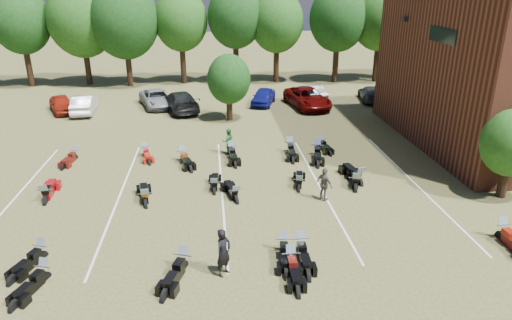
{
  "coord_description": "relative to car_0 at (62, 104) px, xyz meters",
  "views": [
    {
      "loc": [
        -3.4,
        -17.72,
        9.79
      ],
      "look_at": [
        -1.18,
        4.0,
        1.2
      ],
      "focal_mm": 32.0,
      "sensor_mm": 36.0,
      "label": 1
    }
  ],
  "objects": [
    {
      "name": "person_green",
      "position": [
        12.77,
        -10.73,
        0.12
      ],
      "size": [
        0.89,
        0.77,
        1.58
      ],
      "primitive_type": "imported",
      "rotation": [
        0.0,
        0.0,
        3.4
      ],
      "color": "#296F2E",
      "rests_on": "ground"
    },
    {
      "name": "motorcycle_19",
      "position": [
        16.53,
        -10.87,
        -0.67
      ],
      "size": [
        0.92,
        2.45,
        1.34
      ],
      "primitive_type": null,
      "rotation": [
        0.0,
        0.0,
        -0.07
      ],
      "color": "black",
      "rests_on": "ground"
    },
    {
      "name": "person_black",
      "position": [
        12.06,
        -22.99,
        0.23
      ],
      "size": [
        0.76,
        0.78,
        1.81
      ],
      "primitive_type": "imported",
      "rotation": [
        0.0,
        0.0,
        0.83
      ],
      "color": "black",
      "rests_on": "ground"
    },
    {
      "name": "motorcycle_14",
      "position": [
        3.75,
        -10.8,
        -0.67
      ],
      "size": [
        1.01,
        2.14,
        1.15
      ],
      "primitive_type": null,
      "rotation": [
        0.0,
        0.0,
        -0.18
      ],
      "color": "#4C0D0A",
      "rests_on": "ground"
    },
    {
      "name": "car_2",
      "position": [
        7.37,
        1.04,
        0.01
      ],
      "size": [
        3.62,
        5.36,
        1.36
      ],
      "primitive_type": "imported",
      "rotation": [
        0.0,
        0.0,
        0.3
      ],
      "color": "gray",
      "rests_on": "ground"
    },
    {
      "name": "ground",
      "position": [
        15.2,
        -19.01,
        -0.67
      ],
      "size": [
        160.0,
        160.0,
        0.0
      ],
      "primitive_type": "plane",
      "color": "brown",
      "rests_on": "ground"
    },
    {
      "name": "motorcycle_13",
      "position": [
        18.88,
        -16.61,
        -0.67
      ],
      "size": [
        1.32,
        2.56,
        1.37
      ],
      "primitive_type": null,
      "rotation": [
        0.0,
        0.0,
        2.91
      ],
      "color": "black",
      "rests_on": "ground"
    },
    {
      "name": "motorcycle_15",
      "position": [
        7.79,
        -10.56,
        -0.67
      ],
      "size": [
        1.16,
        2.16,
        1.15
      ],
      "primitive_type": null,
      "rotation": [
        0.0,
        0.0,
        0.26
      ],
      "color": "#9A180B",
      "rests_on": "ground"
    },
    {
      "name": "parking_lines",
      "position": [
        12.2,
        -16.01,
        -0.66
      ],
      "size": [
        20.1,
        14.0,
        0.01
      ],
      "color": "silver",
      "rests_on": "ground"
    },
    {
      "name": "car_0",
      "position": [
        0.0,
        0.0,
        0.0
      ],
      "size": [
        3.06,
        4.24,
        1.34
      ],
      "primitive_type": "imported",
      "rotation": [
        0.0,
        0.0,
        0.42
      ],
      "color": "maroon",
      "rests_on": "ground"
    },
    {
      "name": "motorcycle_11",
      "position": [
        16.06,
        -16.32,
        -0.67
      ],
      "size": [
        1.08,
        2.22,
        1.18
      ],
      "primitive_type": null,
      "rotation": [
        0.0,
        0.0,
        2.94
      ],
      "color": "black",
      "rests_on": "ground"
    },
    {
      "name": "car_5",
      "position": [
        20.4,
        1.42,
        0.07
      ],
      "size": [
        2.36,
        4.68,
        1.47
      ],
      "primitive_type": "imported",
      "rotation": [
        0.0,
        0.0,
        3.33
      ],
      "color": "#AEADA9",
      "rests_on": "ground"
    },
    {
      "name": "motorcycle_18",
      "position": [
        18.05,
        -11.61,
        -0.67
      ],
      "size": [
        1.25,
        2.59,
        1.39
      ],
      "primitive_type": null,
      "rotation": [
        0.0,
        0.0,
        -0.19
      ],
      "color": "black",
      "rests_on": "ground"
    },
    {
      "name": "young_tree_near_building",
      "position": [
        25.7,
        -18.01,
        2.08
      ],
      "size": [
        2.8,
        2.8,
        4.16
      ],
      "color": "black",
      "rests_on": "ground"
    },
    {
      "name": "motorcycle_12",
      "position": [
        19.3,
        -15.9,
        -0.67
      ],
      "size": [
        1.17,
        2.56,
        1.37
      ],
      "primitive_type": null,
      "rotation": [
        0.0,
        0.0,
        3.3
      ],
      "color": "black",
      "rests_on": "ground"
    },
    {
      "name": "motorcycle_20",
      "position": [
        18.64,
        -10.21,
        -0.67
      ],
      "size": [
        0.9,
        2.08,
        1.12
      ],
      "primitive_type": null,
      "rotation": [
        0.0,
        0.0,
        0.13
      ],
      "color": "black",
      "rests_on": "ground"
    },
    {
      "name": "motorcycle_4",
      "position": [
        14.39,
        -21.8,
        -0.67
      ],
      "size": [
        0.89,
        2.21,
        1.2
      ],
      "primitive_type": null,
      "rotation": [
        0.0,
        0.0,
        -0.09
      ],
      "color": "black",
      "rests_on": "ground"
    },
    {
      "name": "motorcycle_9",
      "position": [
        12.83,
        -17.28,
        -0.67
      ],
      "size": [
        1.22,
        2.36,
        1.26
      ],
      "primitive_type": null,
      "rotation": [
        0.0,
        0.0,
        3.37
      ],
      "color": "black",
      "rests_on": "ground"
    },
    {
      "name": "person_grey",
      "position": [
        17.03,
        -17.5,
        0.15
      ],
      "size": [
        0.84,
        1.03,
        1.64
      ],
      "primitive_type": "imported",
      "rotation": [
        0.0,
        0.0,
        2.12
      ],
      "color": "#635D55",
      "rests_on": "ground"
    },
    {
      "name": "motorcycle_16",
      "position": [
        12.93,
        -11.23,
        -0.67
      ],
      "size": [
        0.92,
        2.4,
        1.31
      ],
      "primitive_type": null,
      "rotation": [
        0.0,
        0.0,
        0.07
      ],
      "color": "black",
      "rests_on": "ground"
    },
    {
      "name": "motorcycle_7",
      "position": [
        3.87,
        -16.47,
        -0.67
      ],
      "size": [
        0.97,
        2.51,
        1.37
      ],
      "primitive_type": null,
      "rotation": [
        0.0,
        0.0,
        3.22
      ],
      "color": "maroon",
      "rests_on": "ground"
    },
    {
      "name": "motorcycle_10",
      "position": [
        11.83,
        -16.19,
        -0.67
      ],
      "size": [
        0.78,
        2.15,
        1.18
      ],
      "primitive_type": null,
      "rotation": [
        0.0,
        0.0,
        3.09
      ],
      "color": "black",
      "rests_on": "ground"
    },
    {
      "name": "car_1",
      "position": [
        1.86,
        -0.39,
        0.06
      ],
      "size": [
        1.9,
        4.52,
        1.45
      ],
      "primitive_type": "imported",
      "rotation": [
        0.0,
        0.0,
        3.23
      ],
      "color": "#BBBABF",
      "rests_on": "ground"
    },
    {
      "name": "car_7",
      "position": [
        25.79,
        1.11,
        -0.02
      ],
      "size": [
        2.54,
        4.75,
        1.31
      ],
      "primitive_type": "imported",
      "rotation": [
        0.0,
        0.0,
        2.98
      ],
      "color": "#39393E",
      "rests_on": "ground"
    },
    {
      "name": "motorcycle_0",
      "position": [
        5.78,
        -22.71,
        -0.67
      ],
      "size": [
        1.28,
        2.2,
        1.17
      ],
      "primitive_type": null,
      "rotation": [
        0.0,
        0.0,
        -0.32
      ],
      "color": "black",
      "rests_on": "ground"
    },
    {
      "name": "car_3",
      "position": [
        9.34,
        -0.48,
        0.12
      ],
      "size": [
        3.72,
        5.84,
        1.57
      ],
      "primitive_type": "imported",
      "rotation": [
        0.0,
        0.0,
        3.44
      ],
      "color": "black",
      "rests_on": "ground"
    },
    {
      "name": "motorcycle_3",
      "position": [
        15.02,
        -21.88,
        -0.67
      ],
      "size": [
        0.76,
        2.28,
        1.26
      ],
      "primitive_type": null,
      "rotation": [
        0.0,
        0.0,
        -0.01
      ],
      "color": "black",
      "rests_on": "ground"
    },
    {
      "name": "young_tree_midfield",
      "position": [
        13.2,
        -3.51,
        2.42
      ],
      "size": [
        3.2,
        3.2,
        4.7
      ],
      "color": "black",
      "rests_on": "ground"
    },
    {
      "name": "motorcycle_2",
      "position": [
        10.59,
        -22.56,
        -0.67
      ],
      "size": [
        1.43,
        2.4,
        1.27
      ],
      "primitive_type": null,
      "rotation": [
        0.0,
        0.0,
        -0.33
      ],
      "color": "black",
      "rests_on": "ground"
    },
    {
      "name": "motorcycle_17",
      "position": [
        10.07,
        -11.7,
        -0.67
      ],
      "size": [
        1.4,
        2.45,
        1.3
      ],
      "primitive_type": null,
      "rotation": [
        0.0,
        0.0,
        0.3
      ],
      "color": "black",
      "rests_on": "ground"
    },
    {
      "name": "motorcycle_6",
      "position": [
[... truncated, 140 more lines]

